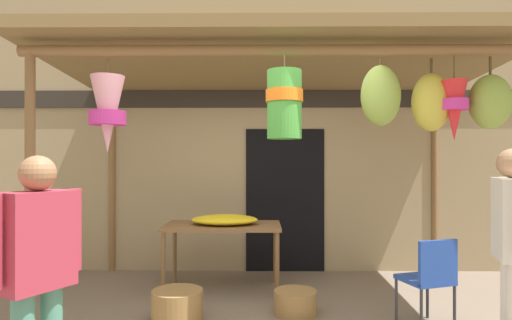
{
  "coord_description": "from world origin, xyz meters",
  "views": [
    {
      "loc": [
        0.12,
        -3.99,
        1.54
      ],
      "look_at": [
        0.07,
        1.11,
        1.56
      ],
      "focal_mm": 30.2,
      "sensor_mm": 36.0,
      "label": 1
    }
  ],
  "objects": [
    {
      "name": "shop_facade",
      "position": [
        0.0,
        2.21,
        1.95
      ],
      "size": [
        9.06,
        0.29,
        3.91
      ],
      "color": "#9E8966",
      "rests_on": "ground_plane"
    },
    {
      "name": "customer_foreground",
      "position": [
        -1.21,
        -1.43,
        0.93
      ],
      "size": [
        0.39,
        0.53,
        1.58
      ],
      "color": "#4C8E7A",
      "rests_on": "ground_plane"
    },
    {
      "name": "display_table",
      "position": [
        -0.33,
        1.17,
        0.71
      ],
      "size": [
        1.38,
        0.74,
        0.79
      ],
      "color": "brown",
      "rests_on": "ground_plane"
    },
    {
      "name": "market_stall_canopy",
      "position": [
        0.38,
        0.81,
        2.51
      ],
      "size": [
        5.05,
        2.67,
        2.81
      ],
      "color": "brown",
      "rests_on": "ground_plane"
    },
    {
      "name": "wicker_basket_spare",
      "position": [
        0.47,
        0.36,
        0.12
      ],
      "size": [
        0.43,
        0.43,
        0.24
      ],
      "primitive_type": "cylinder",
      "color": "olive",
      "rests_on": "ground_plane"
    },
    {
      "name": "folding_chair",
      "position": [
        1.68,
        -0.03,
        0.5
      ],
      "size": [
        0.5,
        0.5,
        0.84
      ],
      "color": "#2347A8",
      "rests_on": "ground_plane"
    },
    {
      "name": "flower_heap_on_table",
      "position": [
        -0.29,
        1.14,
        0.85
      ],
      "size": [
        0.79,
        0.55,
        0.11
      ],
      "color": "yellow",
      "rests_on": "display_table"
    },
    {
      "name": "wicker_basket_by_table",
      "position": [
        -0.69,
        0.18,
        0.15
      ],
      "size": [
        0.49,
        0.49,
        0.29
      ],
      "primitive_type": "cylinder",
      "color": "olive",
      "rests_on": "ground_plane"
    }
  ]
}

